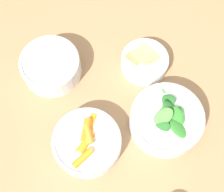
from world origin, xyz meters
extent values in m
plane|color=gray|center=(0.00, 0.00, 0.00)|extent=(10.00, 10.00, 0.00)
cube|color=#99724C|center=(0.00, 0.00, 0.72)|extent=(1.10, 1.03, 0.03)
cube|color=olive|center=(0.49, -0.46, 0.35)|extent=(0.06, 0.06, 0.71)
cylinder|color=silver|center=(-0.10, 0.12, 0.76)|extent=(0.17, 0.17, 0.05)
torus|color=silver|center=(-0.10, 0.12, 0.79)|extent=(0.17, 0.17, 0.01)
cylinder|color=orange|center=(-0.08, 0.12, 0.78)|extent=(0.05, 0.05, 0.02)
cylinder|color=orange|center=(-0.06, 0.10, 0.78)|extent=(0.06, 0.05, 0.02)
cylinder|color=orange|center=(-0.10, 0.13, 0.78)|extent=(0.06, 0.06, 0.02)
cylinder|color=orange|center=(-0.12, 0.14, 0.78)|extent=(0.06, 0.03, 0.02)
cylinder|color=orange|center=(-0.10, 0.14, 0.78)|extent=(0.04, 0.05, 0.02)
cylinder|color=orange|center=(-0.07, 0.12, 0.79)|extent=(0.06, 0.04, 0.02)
cylinder|color=orange|center=(-0.14, 0.14, 0.79)|extent=(0.04, 0.06, 0.02)
cylinder|color=orange|center=(-0.09, 0.12, 0.79)|extent=(0.05, 0.02, 0.02)
cylinder|color=silver|center=(-0.09, -0.09, 0.76)|extent=(0.19, 0.19, 0.06)
torus|color=silver|center=(-0.09, -0.09, 0.80)|extent=(0.19, 0.19, 0.01)
ellipsoid|color=#2D7028|center=(-0.13, -0.10, 0.80)|extent=(0.07, 0.06, 0.03)
ellipsoid|color=#235B23|center=(-0.12, -0.06, 0.79)|extent=(0.04, 0.06, 0.05)
ellipsoid|color=#235B23|center=(-0.08, -0.10, 0.81)|extent=(0.06, 0.05, 0.04)
ellipsoid|color=#3D8433|center=(-0.03, -0.09, 0.79)|extent=(0.04, 0.03, 0.03)
ellipsoid|color=#235B23|center=(-0.10, -0.04, 0.78)|extent=(0.05, 0.04, 0.03)
ellipsoid|color=#2D7028|center=(-0.09, -0.11, 0.80)|extent=(0.05, 0.05, 0.03)
ellipsoid|color=#235B23|center=(-0.05, -0.09, 0.79)|extent=(0.05, 0.06, 0.04)
ellipsoid|color=#4C933D|center=(-0.09, -0.07, 0.81)|extent=(0.05, 0.07, 0.04)
ellipsoid|color=#2D7028|center=(-0.10, -0.11, 0.80)|extent=(0.06, 0.04, 0.04)
ellipsoid|color=#3D8433|center=(-0.08, -0.12, 0.79)|extent=(0.06, 0.05, 0.03)
ellipsoid|color=#3D8433|center=(-0.09, -0.14, 0.78)|extent=(0.07, 0.06, 0.03)
cylinder|color=silver|center=(0.14, 0.17, 0.77)|extent=(0.17, 0.17, 0.06)
torus|color=silver|center=(0.14, 0.17, 0.80)|extent=(0.17, 0.17, 0.01)
cylinder|color=brown|center=(0.14, 0.17, 0.76)|extent=(0.15, 0.15, 0.03)
ellipsoid|color=#A36B4C|center=(0.12, 0.19, 0.78)|extent=(0.01, 0.01, 0.01)
ellipsoid|color=#A36B4C|center=(0.10, 0.20, 0.78)|extent=(0.01, 0.01, 0.01)
ellipsoid|color=#8E5B3D|center=(0.16, 0.16, 0.78)|extent=(0.01, 0.01, 0.01)
ellipsoid|color=#8E5B3D|center=(0.15, 0.11, 0.78)|extent=(0.01, 0.01, 0.01)
ellipsoid|color=#8E5B3D|center=(0.17, 0.19, 0.78)|extent=(0.01, 0.01, 0.01)
ellipsoid|color=#A36B4C|center=(0.13, 0.23, 0.78)|extent=(0.01, 0.01, 0.01)
ellipsoid|color=#8E5B3D|center=(0.08, 0.18, 0.78)|extent=(0.01, 0.01, 0.01)
ellipsoid|color=#8E5B3D|center=(0.11, 0.15, 0.78)|extent=(0.01, 0.01, 0.01)
ellipsoid|color=#8E5B3D|center=(0.21, 0.17, 0.78)|extent=(0.01, 0.01, 0.01)
cylinder|color=tan|center=(0.13, 0.22, 0.78)|extent=(0.03, 0.03, 0.01)
cylinder|color=#E0A88E|center=(0.13, 0.15, 0.79)|extent=(0.03, 0.03, 0.01)
cylinder|color=beige|center=(0.12, 0.20, 0.78)|extent=(0.03, 0.03, 0.01)
cylinder|color=tan|center=(0.13, 0.21, 0.79)|extent=(0.03, 0.03, 0.01)
cylinder|color=beige|center=(0.10, 0.18, 0.78)|extent=(0.03, 0.03, 0.01)
cylinder|color=white|center=(0.09, -0.09, 0.75)|extent=(0.13, 0.13, 0.04)
torus|color=white|center=(0.09, -0.09, 0.77)|extent=(0.13, 0.13, 0.01)
cube|color=tan|center=(0.07, -0.06, 0.76)|extent=(0.06, 0.05, 0.02)
cube|color=tan|center=(0.09, -0.08, 0.77)|extent=(0.07, 0.07, 0.02)
cube|color=tan|center=(0.10, -0.10, 0.77)|extent=(0.07, 0.06, 0.03)
cube|color=tan|center=(0.11, -0.09, 0.77)|extent=(0.08, 0.08, 0.02)
cube|color=tan|center=(0.11, -0.07, 0.77)|extent=(0.07, 0.07, 0.02)
cube|color=tan|center=(0.10, -0.09, 0.78)|extent=(0.07, 0.07, 0.02)
camera|label=1|loc=(-0.30, 0.11, 1.54)|focal=50.00mm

